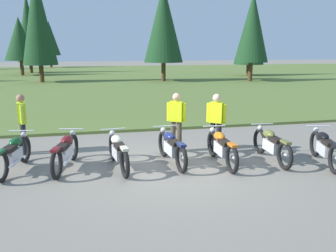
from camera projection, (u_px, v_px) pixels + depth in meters
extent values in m
plane|color=gray|center=(173.00, 166.00, 9.01)|extent=(140.00, 140.00, 0.00)
cube|color=#5B7033|center=(109.00, 78.00, 33.70)|extent=(80.00, 44.00, 0.10)
cylinder|color=#47331E|center=(250.00, 72.00, 30.37)|extent=(0.36, 0.36, 1.68)
cone|color=#193D1E|center=(252.00, 28.00, 29.59)|extent=(2.78, 2.78, 5.59)
cylinder|color=#47331E|center=(22.00, 68.00, 36.60)|extent=(0.36, 0.36, 1.60)
cone|color=#193D1E|center=(20.00, 39.00, 35.97)|extent=(3.13, 3.13, 4.25)
cylinder|color=#47331E|center=(42.00, 74.00, 29.45)|extent=(0.36, 0.36, 1.50)
cone|color=#193D1E|center=(38.00, 18.00, 28.51)|extent=(2.75, 2.75, 7.32)
cylinder|color=#47331E|center=(51.00, 62.00, 50.96)|extent=(0.36, 0.36, 1.79)
cone|color=#193D1E|center=(49.00, 38.00, 50.27)|extent=(2.84, 2.84, 4.68)
cylinder|color=#47331E|center=(164.00, 72.00, 30.50)|extent=(0.36, 0.36, 1.67)
cone|color=#193D1E|center=(163.00, 23.00, 29.64)|extent=(3.25, 3.25, 6.36)
cylinder|color=#47331E|center=(248.00, 70.00, 36.45)|extent=(0.36, 0.36, 1.22)
cone|color=#193D1E|center=(250.00, 33.00, 35.67)|extent=(2.99, 2.99, 6.10)
cylinder|color=#47331E|center=(31.00, 68.00, 40.32)|extent=(0.36, 0.36, 1.31)
cone|color=#193D1E|center=(28.00, 28.00, 39.41)|extent=(2.79, 2.79, 7.23)
torus|color=black|center=(25.00, 149.00, 9.24)|extent=(0.24, 0.71, 0.70)
torus|color=black|center=(1.00, 167.00, 7.88)|extent=(0.24, 0.71, 0.70)
cube|color=silver|center=(14.00, 155.00, 8.55)|extent=(0.32, 0.67, 0.28)
ellipsoid|color=#144C23|center=(15.00, 142.00, 8.66)|extent=(0.35, 0.52, 0.22)
cube|color=black|center=(9.00, 149.00, 8.29)|extent=(0.31, 0.51, 0.10)
cylinder|color=silver|center=(21.00, 131.00, 9.04)|extent=(0.61, 0.15, 0.03)
sphere|color=silver|center=(24.00, 135.00, 9.18)|extent=(0.14, 0.14, 0.14)
cylinder|color=silver|center=(15.00, 163.00, 8.28)|extent=(0.18, 0.55, 0.07)
torus|color=black|center=(73.00, 147.00, 9.43)|extent=(0.26, 0.70, 0.70)
torus|color=black|center=(56.00, 164.00, 8.06)|extent=(0.26, 0.70, 0.70)
cube|color=silver|center=(65.00, 153.00, 8.74)|extent=(0.34, 0.67, 0.28)
ellipsoid|color=maroon|center=(67.00, 140.00, 8.85)|extent=(0.36, 0.53, 0.22)
cube|color=black|center=(62.00, 147.00, 8.47)|extent=(0.32, 0.52, 0.10)
cube|color=maroon|center=(55.00, 150.00, 7.99)|extent=(0.21, 0.34, 0.06)
cylinder|color=silver|center=(71.00, 129.00, 9.22)|extent=(0.61, 0.17, 0.03)
sphere|color=silver|center=(73.00, 133.00, 9.37)|extent=(0.14, 0.14, 0.14)
cylinder|color=silver|center=(68.00, 161.00, 8.46)|extent=(0.19, 0.55, 0.07)
torus|color=black|center=(113.00, 147.00, 9.42)|extent=(0.18, 0.71, 0.70)
torus|color=black|center=(125.00, 163.00, 8.13)|extent=(0.18, 0.71, 0.70)
cube|color=silver|center=(118.00, 153.00, 8.77)|extent=(0.28, 0.66, 0.28)
ellipsoid|color=beige|center=(116.00, 140.00, 8.87)|extent=(0.32, 0.51, 0.22)
cube|color=black|center=(120.00, 146.00, 8.52)|extent=(0.28, 0.50, 0.10)
cube|color=beige|center=(124.00, 149.00, 8.06)|extent=(0.18, 0.33, 0.06)
cylinder|color=silver|center=(113.00, 129.00, 9.22)|extent=(0.62, 0.11, 0.03)
sphere|color=silver|center=(112.00, 133.00, 9.36)|extent=(0.14, 0.14, 0.14)
cylinder|color=silver|center=(127.00, 160.00, 8.56)|extent=(0.14, 0.55, 0.07)
torus|color=black|center=(163.00, 144.00, 9.77)|extent=(0.17, 0.71, 0.70)
torus|color=black|center=(181.00, 159.00, 8.47)|extent=(0.17, 0.71, 0.70)
cube|color=silver|center=(172.00, 149.00, 9.10)|extent=(0.26, 0.66, 0.28)
ellipsoid|color=navy|center=(169.00, 136.00, 9.21)|extent=(0.31, 0.50, 0.22)
cube|color=black|center=(175.00, 142.00, 8.85)|extent=(0.27, 0.50, 0.10)
cube|color=navy|center=(181.00, 145.00, 8.39)|extent=(0.17, 0.33, 0.06)
cylinder|color=silver|center=(164.00, 126.00, 9.56)|extent=(0.62, 0.09, 0.03)
sphere|color=silver|center=(163.00, 130.00, 9.70)|extent=(0.14, 0.14, 0.14)
cylinder|color=silver|center=(181.00, 155.00, 8.89)|extent=(0.12, 0.55, 0.07)
torus|color=black|center=(212.00, 144.00, 9.78)|extent=(0.11, 0.70, 0.70)
torus|color=black|center=(232.00, 159.00, 8.44)|extent=(0.11, 0.70, 0.70)
cube|color=silver|center=(222.00, 149.00, 9.10)|extent=(0.21, 0.64, 0.28)
ellipsoid|color=orange|center=(219.00, 136.00, 9.21)|extent=(0.26, 0.48, 0.22)
cube|color=black|center=(225.00, 143.00, 8.84)|extent=(0.22, 0.48, 0.10)
cube|color=orange|center=(232.00, 145.00, 8.36)|extent=(0.14, 0.32, 0.06)
cylinder|color=silver|center=(214.00, 126.00, 9.57)|extent=(0.62, 0.04, 0.03)
sphere|color=silver|center=(213.00, 130.00, 9.71)|extent=(0.14, 0.14, 0.14)
cylinder|color=silver|center=(231.00, 156.00, 8.86)|extent=(0.08, 0.55, 0.07)
torus|color=black|center=(260.00, 141.00, 10.03)|extent=(0.12, 0.70, 0.70)
torus|color=black|center=(285.00, 156.00, 8.69)|extent=(0.12, 0.70, 0.70)
cube|color=silver|center=(271.00, 146.00, 9.35)|extent=(0.22, 0.65, 0.28)
ellipsoid|color=brown|center=(269.00, 134.00, 9.46)|extent=(0.27, 0.49, 0.22)
cube|color=black|center=(276.00, 140.00, 9.09)|extent=(0.23, 0.49, 0.10)
cube|color=brown|center=(286.00, 142.00, 8.62)|extent=(0.15, 0.32, 0.06)
cylinder|color=silver|center=(262.00, 124.00, 9.83)|extent=(0.62, 0.05, 0.03)
sphere|color=silver|center=(260.00, 128.00, 9.97)|extent=(0.14, 0.14, 0.14)
cylinder|color=silver|center=(282.00, 153.00, 9.11)|extent=(0.09, 0.55, 0.07)
torus|color=black|center=(315.00, 144.00, 9.78)|extent=(0.29, 0.70, 0.70)
torus|color=black|center=(335.00, 159.00, 8.41)|extent=(0.29, 0.70, 0.70)
cube|color=silver|center=(324.00, 149.00, 9.08)|extent=(0.37, 0.67, 0.28)
ellipsoid|color=black|center=(323.00, 136.00, 9.20)|extent=(0.38, 0.53, 0.22)
cube|color=black|center=(328.00, 143.00, 8.82)|extent=(0.35, 0.52, 0.10)
cube|color=black|center=(336.00, 145.00, 8.34)|extent=(0.22, 0.35, 0.06)
cylinder|color=silver|center=(318.00, 126.00, 9.57)|extent=(0.60, 0.20, 0.03)
sphere|color=silver|center=(316.00, 130.00, 9.71)|extent=(0.14, 0.14, 0.14)
cylinder|color=silver|center=(334.00, 156.00, 8.80)|extent=(0.22, 0.55, 0.07)
cylinder|color=black|center=(24.00, 139.00, 9.89)|extent=(0.14, 0.14, 0.88)
cylinder|color=black|center=(24.00, 138.00, 10.05)|extent=(0.14, 0.14, 0.88)
cube|color=#C6E52D|center=(22.00, 113.00, 9.82)|extent=(0.28, 0.39, 0.56)
sphere|color=#9E7051|center=(20.00, 98.00, 9.73)|extent=(0.22, 0.22, 0.22)
cylinder|color=#C6E52D|center=(22.00, 115.00, 9.61)|extent=(0.09, 0.09, 0.52)
cylinder|color=#C6E52D|center=(21.00, 112.00, 10.03)|extent=(0.09, 0.09, 0.52)
cylinder|color=#4C4233|center=(179.00, 137.00, 10.16)|extent=(0.14, 0.14, 0.88)
cylinder|color=#4C4233|center=(173.00, 136.00, 10.22)|extent=(0.14, 0.14, 0.88)
cube|color=#D8EA19|center=(176.00, 111.00, 10.04)|extent=(0.42, 0.37, 0.56)
sphere|color=tan|center=(176.00, 97.00, 9.95)|extent=(0.22, 0.22, 0.22)
cylinder|color=#D8EA19|center=(184.00, 112.00, 9.97)|extent=(0.09, 0.09, 0.52)
cylinder|color=#D8EA19|center=(168.00, 112.00, 10.11)|extent=(0.09, 0.09, 0.52)
cylinder|color=black|center=(219.00, 138.00, 9.99)|extent=(0.14, 0.14, 0.88)
cylinder|color=black|center=(212.00, 138.00, 10.06)|extent=(0.14, 0.14, 0.88)
cube|color=#D8EA19|center=(216.00, 112.00, 9.87)|extent=(0.42, 0.39, 0.56)
sphere|color=beige|center=(217.00, 98.00, 9.78)|extent=(0.22, 0.22, 0.22)
cylinder|color=#D8EA19|center=(225.00, 114.00, 9.78)|extent=(0.09, 0.09, 0.52)
cylinder|color=#D8EA19|center=(208.00, 113.00, 9.96)|extent=(0.09, 0.09, 0.52)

